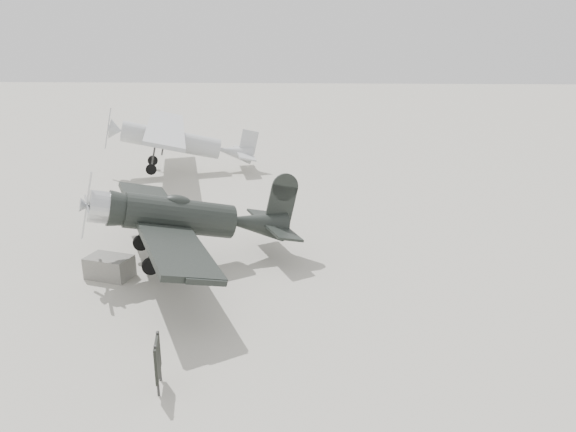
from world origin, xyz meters
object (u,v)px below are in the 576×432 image
Objects in this scene: equipment_block at (109,267)px; highwing_monoplane at (177,137)px; lowwing_monoplane at (190,218)px; sign_board at (157,359)px.

highwing_monoplane is at bearing 94.33° from equipment_block.
lowwing_monoplane reaches higher than sign_board.
lowwing_monoplane is at bearing -88.58° from highwing_monoplane.
lowwing_monoplane is 6.82× the size of equipment_block.
sign_board is (4.65, -21.99, -1.42)m from highwing_monoplane.
highwing_monoplane reaches higher than sign_board.
sign_board is at bearing -61.38° from equipment_block.
equipment_block is at bearing -99.20° from highwing_monoplane.
highwing_monoplane is at bearing 91.60° from sign_board.
lowwing_monoplane is 7.70m from sign_board.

